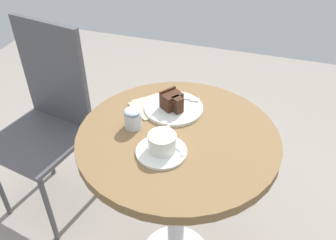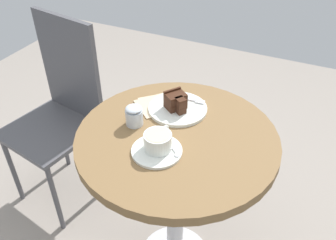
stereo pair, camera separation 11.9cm
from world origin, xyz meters
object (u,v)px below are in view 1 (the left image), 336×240
at_px(coffee_cup, 162,141).
at_px(cake_slice, 172,101).
at_px(sugar_pot, 133,118).
at_px(fork, 186,99).
at_px(saucer, 161,152).
at_px(cake_plate, 174,108).
at_px(cafe_chair, 47,110).
at_px(napkin, 153,106).
at_px(teaspoon, 178,149).

distance_m(coffee_cup, cake_slice, 0.22).
height_order(coffee_cup, sugar_pot, sugar_pot).
bearing_deg(coffee_cup, cake_slice, 9.51).
xyz_separation_m(fork, sugar_pot, (-0.20, 0.13, 0.02)).
distance_m(saucer, cake_plate, 0.24).
bearing_deg(cafe_chair, cake_plate, 4.93).
xyz_separation_m(saucer, fork, (0.30, 0.01, 0.01)).
bearing_deg(coffee_cup, napkin, 26.57).
height_order(fork, sugar_pot, sugar_pot).
distance_m(saucer, sugar_pot, 0.17).
distance_m(saucer, napkin, 0.26).
relative_size(saucer, fork, 1.17).
distance_m(cake_plate, sugar_pot, 0.18).
bearing_deg(fork, cake_plate, -119.55).
xyz_separation_m(napkin, cafe_chair, (0.06, 0.54, -0.18)).
bearing_deg(teaspoon, coffee_cup, -125.24).
bearing_deg(teaspoon, cafe_chair, -160.71).
height_order(napkin, cafe_chair, cafe_chair).
relative_size(cake_plate, cafe_chair, 0.23).
distance_m(teaspoon, cafe_chair, 0.78).
relative_size(teaspoon, cafe_chair, 0.08).
xyz_separation_m(teaspoon, cafe_chair, (0.28, 0.70, -0.19)).
bearing_deg(napkin, saucer, -154.48).
bearing_deg(sugar_pot, cake_plate, -35.79).
xyz_separation_m(teaspoon, cake_plate, (0.22, 0.08, -0.01)).
relative_size(cake_plate, fork, 1.56).
distance_m(teaspoon, cake_plate, 0.23).
distance_m(coffee_cup, cafe_chair, 0.75).
relative_size(cake_slice, sugar_pot, 1.28).
xyz_separation_m(saucer, cake_plate, (0.24, 0.03, 0.00)).
height_order(saucer, cafe_chair, cafe_chair).
distance_m(coffee_cup, sugar_pot, 0.16).
relative_size(saucer, sugar_pot, 2.19).
xyz_separation_m(teaspoon, napkin, (0.21, 0.16, -0.01)).
relative_size(cake_plate, napkin, 1.07).
bearing_deg(napkin, sugar_pot, 170.31).
bearing_deg(cake_plate, coffee_cup, -171.59).
height_order(coffee_cup, teaspoon, coffee_cup).
xyz_separation_m(saucer, teaspoon, (0.02, -0.05, 0.01)).
bearing_deg(coffee_cup, cafe_chair, 66.27).
distance_m(coffee_cup, cake_plate, 0.23).
bearing_deg(saucer, teaspoon, -65.49).
xyz_separation_m(saucer, coffee_cup, (0.01, -0.00, 0.03)).
bearing_deg(cafe_chair, sugar_pot, -10.68).
distance_m(teaspoon, napkin, 0.27).
bearing_deg(sugar_pot, napkin, -9.69).
bearing_deg(fork, saucer, -93.92).
bearing_deg(cake_plate, cafe_chair, 84.50).
relative_size(fork, napkin, 0.69).
bearing_deg(teaspoon, saucer, -114.76).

